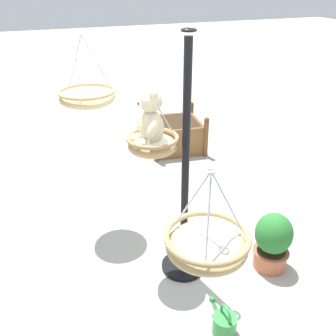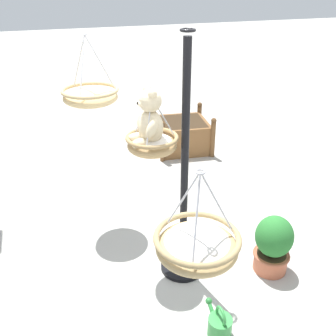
{
  "view_description": "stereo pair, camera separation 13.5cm",
  "coord_description": "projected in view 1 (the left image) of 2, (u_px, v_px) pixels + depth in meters",
  "views": [
    {
      "loc": [
        -2.89,
        1.28,
        2.67
      ],
      "look_at": [
        -0.04,
        0.11,
        1.07
      ],
      "focal_mm": 39.59,
      "sensor_mm": 36.0,
      "label": 1
    },
    {
      "loc": [
        -2.94,
        1.15,
        2.67
      ],
      "look_at": [
        -0.04,
        0.11,
        1.07
      ],
      "focal_mm": 39.59,
      "sensor_mm": 36.0,
      "label": 2
    }
  ],
  "objects": [
    {
      "name": "ground_plane",
      "position": [
        176.0,
        252.0,
        4.03
      ],
      "size": [
        40.0,
        40.0,
        0.0
      ],
      "primitive_type": "plane",
      "color": "#ADAAA3"
    },
    {
      "name": "display_pole_central",
      "position": [
        184.0,
        210.0,
        3.49
      ],
      "size": [
        0.44,
        0.44,
        2.32
      ],
      "color": "black",
      "rests_on": "ground"
    },
    {
      "name": "hanging_basket_with_teddy",
      "position": [
        153.0,
        144.0,
        3.22
      ],
      "size": [
        0.46,
        0.46,
        0.53
      ],
      "color": "tan"
    },
    {
      "name": "teddy_bear",
      "position": [
        150.0,
        121.0,
        3.12
      ],
      "size": [
        0.35,
        0.31,
        0.5
      ],
      "color": "beige"
    },
    {
      "name": "hanging_basket_left_high",
      "position": [
        207.0,
        244.0,
        2.19
      ],
      "size": [
        0.52,
        0.52,
        0.59
      ],
      "color": "tan"
    },
    {
      "name": "hanging_basket_right_low",
      "position": [
        87.0,
        97.0,
        3.78
      ],
      "size": [
        0.59,
        0.59,
        0.71
      ],
      "color": "tan"
    },
    {
      "name": "wooden_planter_box",
      "position": [
        175.0,
        134.0,
        6.33
      ],
      "size": [
        1.03,
        1.03,
        0.67
      ],
      "color": "brown",
      "rests_on": "ground"
    },
    {
      "name": "potted_plant_tall_leafy",
      "position": [
        273.0,
        241.0,
        3.69
      ],
      "size": [
        0.37,
        0.37,
        0.63
      ],
      "color": "#BC6042",
      "rests_on": "ground"
    },
    {
      "name": "watering_can",
      "position": [
        224.0,
        323.0,
        3.08
      ],
      "size": [
        0.35,
        0.2,
        0.3
      ],
      "color": "#338C3F",
      "rests_on": "ground"
    }
  ]
}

